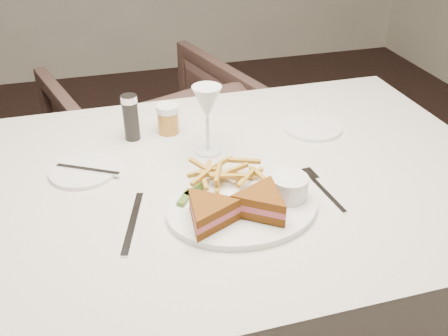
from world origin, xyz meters
TOP-DOWN VIEW (x-y plane):
  - table at (0.30, -0.19)m, footprint 1.37×0.91m
  - chair_far at (0.26, 0.72)m, footprint 0.87×0.84m
  - table_setting at (0.30, -0.24)m, footprint 0.77×0.59m

SIDE VIEW (x-z plane):
  - chair_far at x=0.26m, z-range 0.00..0.73m
  - table at x=0.30m, z-range 0.00..0.75m
  - table_setting at x=0.30m, z-range 0.70..0.88m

